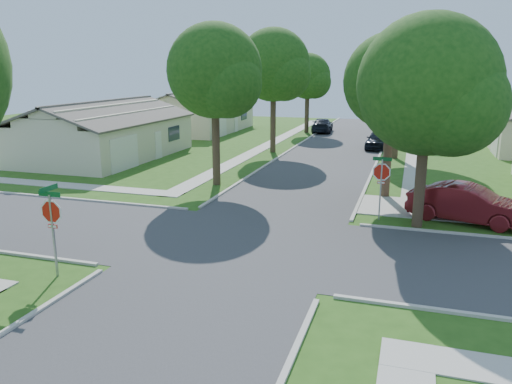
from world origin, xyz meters
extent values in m
plane|color=#294F15|center=(0.00, 0.00, 0.00)|extent=(100.00, 100.00, 0.00)
cube|color=#333335|center=(0.00, 0.00, 0.00)|extent=(7.00, 100.00, 0.02)
cube|color=#9E9B91|center=(6.10, 26.00, 0.02)|extent=(1.20, 40.00, 0.04)
cube|color=#9E9B91|center=(-6.10, 26.00, 0.02)|extent=(1.20, 40.00, 0.04)
cube|color=#9E9B91|center=(7.90, 7.10, 0.03)|extent=(8.80, 3.60, 0.05)
cube|color=gray|center=(-4.70, -4.70, 1.35)|extent=(0.06, 0.06, 2.70)
cylinder|color=white|center=(-4.70, -4.70, 2.15)|extent=(1.05, 0.02, 1.05)
cylinder|color=red|center=(-4.70, -4.70, 2.15)|extent=(0.90, 0.03, 0.90)
cube|color=red|center=(-4.70, -4.70, 1.68)|extent=(0.34, 0.03, 0.12)
cube|color=white|center=(-4.70, -4.70, 1.68)|extent=(0.30, 0.03, 0.08)
cube|color=#0C5426|center=(-4.70, -4.70, 2.72)|extent=(0.80, 0.02, 0.16)
cube|color=#0C5426|center=(-4.70, -4.70, 2.90)|extent=(0.02, 0.80, 0.16)
cube|color=gray|center=(4.70, 4.70, 1.35)|extent=(0.06, 0.06, 2.70)
cylinder|color=white|center=(4.70, 4.70, 2.15)|extent=(1.05, 0.02, 1.05)
cylinder|color=red|center=(4.70, 4.70, 2.15)|extent=(0.90, 0.03, 0.90)
cube|color=red|center=(4.70, 4.70, 1.68)|extent=(0.34, 0.03, 0.12)
cube|color=white|center=(4.70, 4.70, 1.68)|extent=(0.30, 0.03, 0.08)
cube|color=#0C5426|center=(4.70, 4.70, 2.72)|extent=(0.80, 0.02, 0.16)
cube|color=#0C5426|center=(4.70, 4.70, 2.90)|extent=(0.02, 0.80, 0.16)
cylinder|color=#38281C|center=(4.70, 9.00, 1.98)|extent=(0.44, 0.44, 3.95)
sphere|color=#164210|center=(4.70, 9.00, 5.88)|extent=(4.80, 4.80, 4.80)
sphere|color=#164210|center=(5.54, 8.52, 5.28)|extent=(3.46, 3.46, 3.46)
sphere|color=#164210|center=(3.98, 9.60, 5.40)|extent=(3.26, 3.26, 3.26)
cylinder|color=#38281C|center=(4.70, 21.00, 2.15)|extent=(0.44, 0.44, 4.30)
sphere|color=#164210|center=(4.70, 21.00, 6.51)|extent=(5.40, 5.40, 5.40)
sphere|color=#164210|center=(5.65, 20.46, 5.84)|extent=(3.89, 3.89, 3.89)
sphere|color=#164210|center=(3.89, 21.68, 5.97)|extent=(3.67, 3.67, 3.67)
cylinder|color=#38281C|center=(4.70, 34.00, 2.10)|extent=(0.44, 0.44, 4.20)
sphere|color=#164210|center=(4.70, 34.00, 6.22)|extent=(5.00, 5.00, 5.00)
sphere|color=#164210|center=(5.58, 33.50, 5.60)|extent=(3.60, 3.60, 3.60)
sphere|color=#164210|center=(3.95, 34.62, 5.72)|extent=(3.40, 3.40, 3.40)
cylinder|color=#38281C|center=(-4.70, 9.00, 2.12)|extent=(0.44, 0.44, 4.25)
sphere|color=#164210|center=(-4.70, 9.00, 6.37)|extent=(5.20, 5.20, 5.20)
sphere|color=#164210|center=(-3.79, 8.48, 5.72)|extent=(3.74, 3.74, 3.74)
sphere|color=#164210|center=(-5.48, 9.65, 5.85)|extent=(3.54, 3.54, 3.54)
cylinder|color=#38281C|center=(-4.70, 21.00, 2.22)|extent=(0.44, 0.44, 4.44)
sphere|color=#164210|center=(-4.70, 21.00, 6.76)|extent=(5.60, 5.60, 5.60)
sphere|color=#164210|center=(-3.72, 20.44, 6.06)|extent=(4.03, 4.03, 4.03)
sphere|color=#164210|center=(-5.54, 21.70, 6.20)|extent=(3.81, 3.81, 3.81)
cylinder|color=#38281C|center=(-4.70, 34.00, 1.95)|extent=(0.44, 0.44, 3.90)
sphere|color=#164210|center=(-4.70, 34.00, 5.74)|extent=(4.60, 4.60, 4.60)
sphere|color=#164210|center=(-3.90, 33.54, 5.16)|extent=(3.31, 3.31, 3.31)
sphere|color=#164210|center=(-5.39, 34.58, 5.28)|extent=(3.13, 3.13, 3.13)
cylinder|color=#38281C|center=(6.30, 4.20, 1.77)|extent=(0.44, 0.44, 3.54)
sphere|color=#164210|center=(6.30, 4.20, 5.86)|extent=(5.60, 5.60, 5.60)
sphere|color=#164210|center=(7.28, 3.64, 5.16)|extent=(4.03, 4.03, 4.03)
sphere|color=#164210|center=(5.46, 4.90, 5.30)|extent=(3.81, 3.81, 3.81)
cube|color=silver|center=(11.97, 25.10, 1.10)|extent=(0.06, 3.20, 2.20)
cube|color=silver|center=(11.97, 29.65, 1.00)|extent=(0.06, 0.90, 2.00)
cube|color=#1E2633|center=(11.97, 32.25, 1.55)|extent=(0.06, 1.80, 1.10)
cube|color=beige|center=(-16.00, 15.00, 1.40)|extent=(8.00, 13.00, 2.80)
cube|color=#48443E|center=(-14.00, 15.00, 3.45)|extent=(4.42, 13.60, 1.56)
cube|color=#48443E|center=(-18.00, 15.00, 3.45)|extent=(4.42, 13.60, 1.56)
cube|color=silver|center=(-11.97, 11.10, 1.10)|extent=(0.06, 3.20, 2.20)
cube|color=silver|center=(-11.97, 15.65, 1.00)|extent=(0.06, 0.90, 2.00)
cube|color=#1E2633|center=(-11.97, 18.25, 1.55)|extent=(0.06, 1.80, 1.10)
cube|color=beige|center=(-16.00, 32.00, 1.40)|extent=(8.00, 13.00, 2.80)
cube|color=#48443E|center=(-14.00, 32.00, 3.45)|extent=(4.42, 13.60, 1.56)
cube|color=#48443E|center=(-18.00, 32.00, 3.45)|extent=(4.42, 13.60, 1.56)
cube|color=silver|center=(-11.97, 28.10, 1.10)|extent=(0.06, 3.20, 2.20)
cube|color=silver|center=(-11.97, 32.65, 1.00)|extent=(0.06, 0.90, 2.00)
cube|color=#1E2633|center=(-11.97, 35.25, 1.55)|extent=(0.06, 1.80, 1.10)
imported|color=maroon|center=(8.35, 5.50, 0.82)|extent=(5.25, 3.11, 1.64)
imported|color=black|center=(3.20, 25.32, 0.76)|extent=(2.08, 4.55, 1.51)
imported|color=black|center=(-3.20, 34.87, 0.72)|extent=(2.48, 5.10, 1.43)
camera|label=1|loc=(5.85, -16.99, 6.48)|focal=35.00mm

